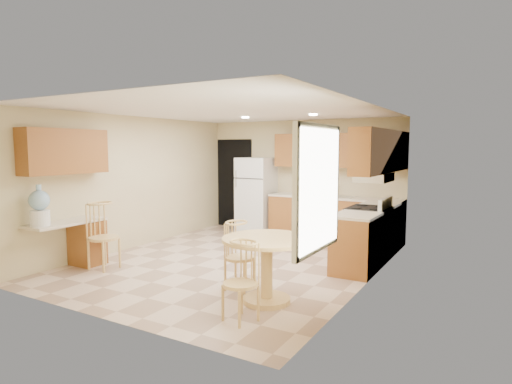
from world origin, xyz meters
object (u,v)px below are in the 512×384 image
Objects in this scene: chair_desk at (98,230)px; water_crock at (40,207)px; chair_table_a at (236,250)px; refrigerator at (256,195)px; chair_table_b at (236,276)px; dining_table at (267,260)px; stove at (368,234)px.

water_crock is (-0.45, -0.65, 0.41)m from chair_desk.
chair_desk is at bearing -87.98° from chair_table_a.
refrigerator reaches higher than chair_table_b.
chair_desk is at bearing -178.14° from dining_table.
chair_table_a is 1.07m from chair_table_b.
stove is at bearing -82.55° from chair_table_b.
chair_table_a is 1.50× the size of water_crock.
water_crock is at bearing -35.83° from chair_desk.
chair_table_b reaches higher than dining_table.
stove is at bearing 77.81° from dining_table.
stove is at bearing 151.08° from chair_table_a.
chair_table_b is 1.45× the size of water_crock.
refrigerator reaches higher than dining_table.
refrigerator is 4.03m from chair_table_a.
chair_table_b is at bearing 76.57° from chair_desk.
chair_table_b is 0.85× the size of chair_desk.
chair_table_b is (2.35, -4.51, -0.31)m from refrigerator.
chair_desk is (-2.92, -0.10, 0.10)m from dining_table.
dining_table is 2.93m from chair_desk.
water_crock is (-3.92, -3.30, 0.57)m from stove.
chair_table_a is at bearing 17.86° from water_crock.
chair_desk is (-0.60, -3.87, -0.21)m from refrigerator.
chair_desk is 1.72× the size of water_crock.
dining_table is 1.21× the size of chair_table_a.
chair_desk is at bearing 55.38° from water_crock.
refrigerator is at bearing 76.92° from water_crock.
water_crock is at bearing 16.74° from chair_table_b.
dining_table is 1.81× the size of water_crock.
water_crock reaches higher than dining_table.
dining_table is at bearing -102.19° from stove.
stove is 5.16m from water_crock.
refrigerator is 2.77× the size of water_crock.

